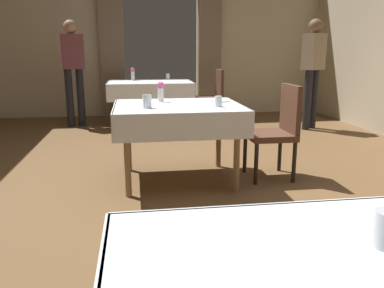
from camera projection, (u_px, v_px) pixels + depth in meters
ground at (194, 184)px, 3.75m from camera, size 10.08×10.08×0.00m
wall_back at (161, 36)px, 7.41m from camera, size 6.40×0.27×3.00m
dining_table_mid at (178, 114)px, 3.71m from camera, size 1.21×1.00×0.75m
dining_table_far at (150, 87)px, 6.42m from camera, size 1.37×1.05×0.75m
chair_mid_right at (278, 127)px, 3.84m from camera, size 0.45×0.44×0.93m
chair_far_right at (213, 94)px, 6.65m from camera, size 0.44×0.44×0.93m
flower_vase_mid at (161, 91)px, 3.88m from camera, size 0.07×0.07×0.20m
glass_mid_b at (147, 102)px, 3.46m from camera, size 0.08×0.08×0.12m
plate_mid_c at (219, 101)px, 3.93m from camera, size 0.21×0.21×0.01m
glass_mid_d at (218, 101)px, 3.56m from camera, size 0.07×0.07×0.10m
flower_vase_far at (133, 74)px, 6.51m from camera, size 0.07×0.07×0.21m
glass_far_b at (168, 76)px, 6.77m from camera, size 0.07×0.07×0.10m
person_waiter_by_doorway at (313, 65)px, 6.11m from camera, size 0.42×0.38×1.72m
person_diner_standing_aside at (73, 64)px, 6.32m from camera, size 0.40×0.30×1.72m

